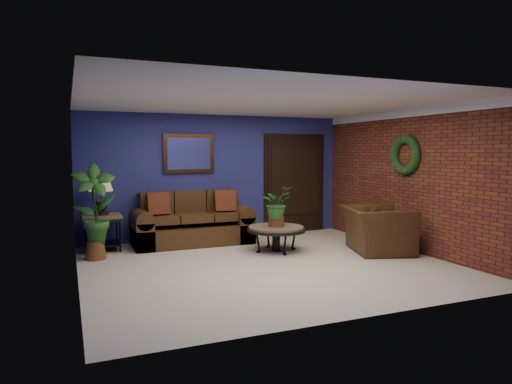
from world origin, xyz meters
name	(u,v)px	position (x,y,z in m)	size (l,w,h in m)	color
floor	(267,264)	(0.00, 0.00, 0.00)	(5.50, 5.50, 0.00)	beige
wall_back	(218,177)	(0.00, 2.50, 1.25)	(5.50, 0.04, 2.50)	navy
wall_left	(75,190)	(-2.75, 0.00, 1.25)	(0.04, 5.00, 2.50)	navy
wall_right_brick	(409,180)	(2.75, 0.00, 1.25)	(0.04, 5.00, 2.50)	brown
ceiling	(267,102)	(0.00, 0.00, 2.50)	(5.50, 5.00, 0.02)	silver
crown_molding	(410,113)	(2.72, 0.00, 2.43)	(0.03, 5.00, 0.14)	white
wall_mirror	(189,154)	(-0.60, 2.46, 1.72)	(1.02, 0.06, 0.77)	#412A13
closet_door	(294,184)	(1.75, 2.47, 1.05)	(1.44, 0.06, 2.18)	black
wreath	(405,155)	(2.69, 0.05, 1.70)	(0.72, 0.72, 0.16)	black
sofa	(192,226)	(-0.66, 2.08, 0.33)	(2.22, 0.96, 1.00)	#492C15
coffee_table	(276,230)	(0.54, 0.81, 0.38)	(1.03, 1.03, 0.44)	#524D47
end_table	(102,223)	(-2.30, 2.05, 0.49)	(0.70, 0.70, 0.64)	#524D47
table_lamp	(101,190)	(-2.30, 2.05, 1.09)	(0.42, 0.42, 0.69)	#412A13
side_chair	(231,215)	(0.16, 2.11, 0.50)	(0.46, 0.46, 0.88)	brown
armchair	(377,230)	(2.15, 0.10, 0.39)	(1.21, 1.06, 0.79)	#492C15
coffee_plant	(276,204)	(0.54, 0.81, 0.83)	(0.65, 0.62, 0.71)	brown
floor_plant	(371,226)	(2.35, 0.54, 0.37)	(0.37, 0.32, 0.74)	brown
tall_plant	(94,207)	(-2.45, 1.39, 0.86)	(0.70, 0.47, 1.58)	brown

